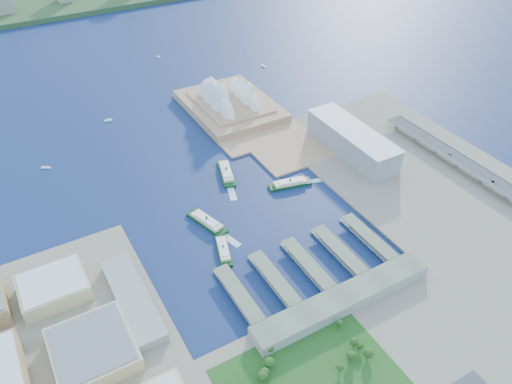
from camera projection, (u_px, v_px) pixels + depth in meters
ground at (261, 231)px, 584.26m from camera, size 3000.00×3000.00×0.00m
south_land at (381, 370)px, 439.62m from camera, size 720.00×180.00×3.00m
east_land at (441, 191)px, 643.12m from camera, size 240.00×500.00×3.00m
peninsula at (237, 114)px, 803.37m from camera, size 135.00×220.00×3.00m
far_shore at (65, 0)px, 1251.24m from camera, size 2200.00×260.00×12.00m
opera_house at (230, 92)px, 797.32m from camera, size 134.00×180.00×58.00m
toaster_building at (352, 141)px, 702.77m from camera, size 45.00×155.00×35.00m
expressway at (481, 177)px, 655.21m from camera, size 26.00×340.00×11.85m
west_buildings at (51, 363)px, 428.29m from camera, size 200.00×280.00×27.00m
ferry_wharves at (307, 265)px, 535.55m from camera, size 184.00×90.00×9.30m
terminal_building at (343, 300)px, 492.21m from camera, size 200.00×28.00×12.00m
park at (313, 377)px, 423.96m from camera, size 150.00×110.00×16.00m
ferry_a at (207, 220)px, 591.37m from camera, size 31.26×60.87×11.16m
ferry_b at (226, 171)px, 670.34m from camera, size 33.00×63.36×11.62m
ferry_c at (223, 249)px, 555.04m from camera, size 27.22×51.84×9.51m
ferry_d at (290, 182)px, 651.37m from camera, size 59.06×26.86×10.83m
boat_a at (46, 167)px, 685.07m from camera, size 12.49×10.07×2.50m
boat_b at (108, 120)px, 786.86m from camera, size 11.59×4.81×3.06m
boat_c at (263, 66)px, 950.07m from camera, size 4.42×13.38×2.98m
boat_e at (158, 57)px, 984.50m from camera, size 4.51×10.88×2.60m
car_b at (493, 181)px, 635.77m from camera, size 1.49×4.27×1.41m
car_c at (450, 154)px, 685.24m from camera, size 1.84×4.52×1.31m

